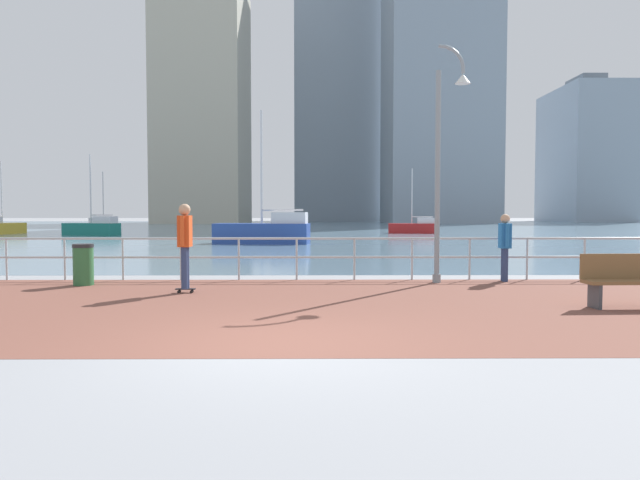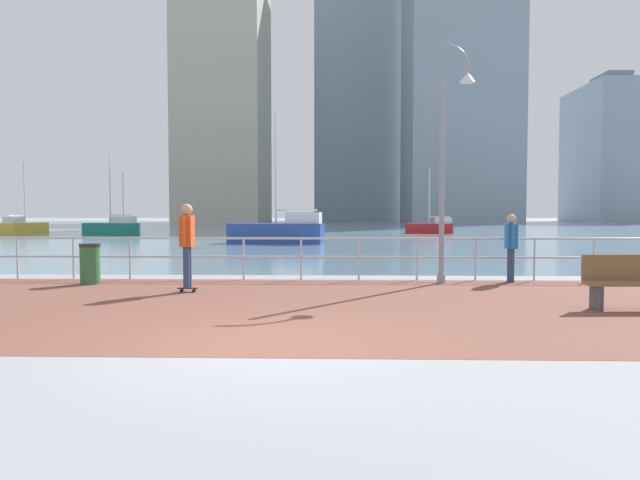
{
  "view_description": "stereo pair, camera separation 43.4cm",
  "coord_description": "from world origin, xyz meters",
  "px_view_note": "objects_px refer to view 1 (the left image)",
  "views": [
    {
      "loc": [
        0.45,
        -7.12,
        1.64
      ],
      "look_at": [
        0.54,
        4.14,
        1.1
      ],
      "focal_mm": 32.61,
      "sensor_mm": 36.0,
      "label": 1
    },
    {
      "loc": [
        0.88,
        -7.11,
        1.64
      ],
      "look_at": [
        0.54,
        4.14,
        1.1
      ],
      "focal_mm": 32.61,
      "sensor_mm": 36.0,
      "label": 2
    }
  ],
  "objects_px": {
    "bystander": "(505,242)",
    "park_bench": "(629,280)",
    "skateboarder": "(185,239)",
    "sailboat_white": "(1,227)",
    "lamppost": "(445,152)",
    "sailboat_red": "(103,226)",
    "trash_bin": "(83,264)",
    "sailboat_ivory": "(265,231)",
    "sailboat_blue": "(413,227)",
    "sailboat_navy": "(93,228)"
  },
  "relations": [
    {
      "from": "bystander",
      "to": "park_bench",
      "type": "height_order",
      "value": "bystander"
    },
    {
      "from": "skateboarder",
      "to": "sailboat_white",
      "type": "relative_size",
      "value": 0.34
    },
    {
      "from": "skateboarder",
      "to": "lamppost",
      "type": "bearing_deg",
      "value": 16.27
    },
    {
      "from": "sailboat_red",
      "to": "trash_bin",
      "type": "bearing_deg",
      "value": -70.6
    },
    {
      "from": "bystander",
      "to": "trash_bin",
      "type": "xyz_separation_m",
      "value": [
        -9.69,
        -0.66,
        -0.46
      ]
    },
    {
      "from": "sailboat_ivory",
      "to": "bystander",
      "type": "bearing_deg",
      "value": -66.73
    },
    {
      "from": "skateboarder",
      "to": "sailboat_ivory",
      "type": "relative_size",
      "value": 0.26
    },
    {
      "from": "trash_bin",
      "to": "sailboat_red",
      "type": "xyz_separation_m",
      "value": [
        -12.07,
        34.27,
        -0.0
      ]
    },
    {
      "from": "sailboat_white",
      "to": "sailboat_red",
      "type": "bearing_deg",
      "value": 35.2
    },
    {
      "from": "sailboat_blue",
      "to": "sailboat_white",
      "type": "height_order",
      "value": "sailboat_white"
    },
    {
      "from": "skateboarder",
      "to": "sailboat_blue",
      "type": "distance_m",
      "value": 34.4
    },
    {
      "from": "lamppost",
      "to": "trash_bin",
      "type": "distance_m",
      "value": 8.58
    },
    {
      "from": "lamppost",
      "to": "sailboat_white",
      "type": "relative_size",
      "value": 1.02
    },
    {
      "from": "sailboat_blue",
      "to": "lamppost",
      "type": "bearing_deg",
      "value": -98.36
    },
    {
      "from": "trash_bin",
      "to": "skateboarder",
      "type": "bearing_deg",
      "value": -26.16
    },
    {
      "from": "bystander",
      "to": "sailboat_white",
      "type": "distance_m",
      "value": 40.41
    },
    {
      "from": "trash_bin",
      "to": "sailboat_white",
      "type": "distance_m",
      "value": 35.05
    },
    {
      "from": "bystander",
      "to": "sailboat_navy",
      "type": "height_order",
      "value": "sailboat_navy"
    },
    {
      "from": "lamppost",
      "to": "trash_bin",
      "type": "height_order",
      "value": "lamppost"
    },
    {
      "from": "trash_bin",
      "to": "sailboat_navy",
      "type": "bearing_deg",
      "value": 110.49
    },
    {
      "from": "bystander",
      "to": "sailboat_navy",
      "type": "distance_m",
      "value": 33.62
    },
    {
      "from": "sailboat_red",
      "to": "sailboat_blue",
      "type": "distance_m",
      "value": 24.98
    },
    {
      "from": "trash_bin",
      "to": "park_bench",
      "type": "height_order",
      "value": "trash_bin"
    },
    {
      "from": "skateboarder",
      "to": "bystander",
      "type": "bearing_deg",
      "value": 15.06
    },
    {
      "from": "lamppost",
      "to": "trash_bin",
      "type": "bearing_deg",
      "value": -177.34
    },
    {
      "from": "skateboarder",
      "to": "sailboat_navy",
      "type": "distance_m",
      "value": 31.67
    },
    {
      "from": "trash_bin",
      "to": "sailboat_navy",
      "type": "relative_size",
      "value": 0.16
    },
    {
      "from": "bystander",
      "to": "sailboat_blue",
      "type": "bearing_deg",
      "value": 84.31
    },
    {
      "from": "bystander",
      "to": "sailboat_navy",
      "type": "xyz_separation_m",
      "value": [
        -20.03,
        27.0,
        -0.39
      ]
    },
    {
      "from": "sailboat_red",
      "to": "sailboat_white",
      "type": "distance_m",
      "value": 7.3
    },
    {
      "from": "bystander",
      "to": "sailboat_ivory",
      "type": "relative_size",
      "value": 0.23
    },
    {
      "from": "bystander",
      "to": "park_bench",
      "type": "xyz_separation_m",
      "value": [
        0.92,
        -3.78,
        -0.46
      ]
    },
    {
      "from": "lamppost",
      "to": "sailboat_navy",
      "type": "relative_size",
      "value": 0.97
    },
    {
      "from": "sailboat_ivory",
      "to": "sailboat_white",
      "type": "xyz_separation_m",
      "value": [
        -20.64,
        12.94,
        -0.14
      ]
    },
    {
      "from": "skateboarder",
      "to": "sailboat_red",
      "type": "bearing_deg",
      "value": 112.38
    },
    {
      "from": "sailboat_navy",
      "to": "skateboarder",
      "type": "bearing_deg",
      "value": -65.96
    },
    {
      "from": "bystander",
      "to": "trash_bin",
      "type": "distance_m",
      "value": 9.73
    },
    {
      "from": "lamppost",
      "to": "sailboat_white",
      "type": "bearing_deg",
      "value": 131.45
    },
    {
      "from": "bystander",
      "to": "skateboarder",
      "type": "bearing_deg",
      "value": -164.94
    },
    {
      "from": "lamppost",
      "to": "sailboat_blue",
      "type": "distance_m",
      "value": 31.64
    },
    {
      "from": "sailboat_white",
      "to": "sailboat_blue",
      "type": "bearing_deg",
      "value": 2.83
    },
    {
      "from": "trash_bin",
      "to": "lamppost",
      "type": "bearing_deg",
      "value": 2.66
    },
    {
      "from": "skateboarder",
      "to": "park_bench",
      "type": "xyz_separation_m",
      "value": [
        8.04,
        -1.86,
        -0.62
      ]
    },
    {
      "from": "skateboarder",
      "to": "trash_bin",
      "type": "height_order",
      "value": "skateboarder"
    },
    {
      "from": "sailboat_ivory",
      "to": "trash_bin",
      "type": "bearing_deg",
      "value": -98.66
    },
    {
      "from": "sailboat_ivory",
      "to": "sailboat_blue",
      "type": "bearing_deg",
      "value": 54.89
    },
    {
      "from": "sailboat_blue",
      "to": "trash_bin",
      "type": "bearing_deg",
      "value": -112.02
    },
    {
      "from": "skateboarder",
      "to": "sailboat_blue",
      "type": "relative_size",
      "value": 0.36
    },
    {
      "from": "sailboat_ivory",
      "to": "sailboat_white",
      "type": "bearing_deg",
      "value": 147.92
    },
    {
      "from": "sailboat_ivory",
      "to": "park_bench",
      "type": "bearing_deg",
      "value": -68.44
    }
  ]
}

